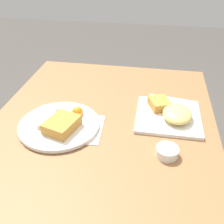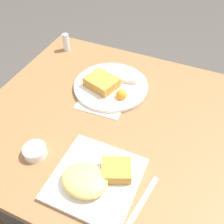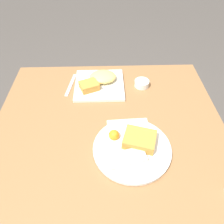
{
  "view_description": "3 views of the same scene",
  "coord_description": "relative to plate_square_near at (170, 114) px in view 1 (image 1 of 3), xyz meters",
  "views": [
    {
      "loc": [
        -0.85,
        -0.18,
        1.34
      ],
      "look_at": [
        -0.01,
        -0.03,
        0.76
      ],
      "focal_mm": 42.0,
      "sensor_mm": 36.0,
      "label": 1
    },
    {
      "loc": [
        0.25,
        -0.61,
        1.44
      ],
      "look_at": [
        -0.0,
        -0.02,
        0.78
      ],
      "focal_mm": 42.0,
      "sensor_mm": 36.0,
      "label": 2
    },
    {
      "loc": [
        0.01,
        0.66,
        1.45
      ],
      "look_at": [
        -0.01,
        -0.01,
        0.78
      ],
      "focal_mm": 35.0,
      "sensor_mm": 36.0,
      "label": 3
    }
  ],
  "objects": [
    {
      "name": "plate_oval_far",
      "position": [
        -0.13,
        0.42,
        -0.0
      ],
      "size": [
        0.31,
        0.31,
        0.05
      ],
      "color": "white",
      "rests_on": "menu_card"
    },
    {
      "name": "dining_table",
      "position": [
        -0.04,
        0.26,
        -0.1
      ],
      "size": [
        1.02,
        0.89,
        0.73
      ],
      "color": "olive",
      "rests_on": "ground_plane"
    },
    {
      "name": "sauce_ramekin",
      "position": [
        -0.22,
        0.01,
        -0.0
      ],
      "size": [
        0.08,
        0.08,
        0.03
      ],
      "color": "white",
      "rests_on": "dining_table"
    },
    {
      "name": "plate_square_near",
      "position": [
        0.0,
        0.0,
        0.0
      ],
      "size": [
        0.25,
        0.25,
        0.06
      ],
      "color": "white",
      "rests_on": "dining_table"
    },
    {
      "name": "menu_card",
      "position": [
        -0.13,
        0.4,
        -0.02
      ],
      "size": [
        0.2,
        0.29,
        0.0
      ],
      "rotation": [
        0.0,
        0.0,
        0.05
      ],
      "color": "beige",
      "rests_on": "dining_table"
    },
    {
      "name": "butter_knife",
      "position": [
        0.15,
        -0.0,
        -0.02
      ],
      "size": [
        0.05,
        0.19,
        0.0
      ],
      "rotation": [
        0.0,
        0.0,
        1.41
      ],
      "color": "silver",
      "rests_on": "dining_table"
    },
    {
      "name": "ground_plane",
      "position": [
        -0.04,
        0.26,
        -0.75
      ],
      "size": [
        8.0,
        8.0,
        0.0
      ],
      "primitive_type": "plane",
      "color": "#4C4742"
    }
  ]
}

